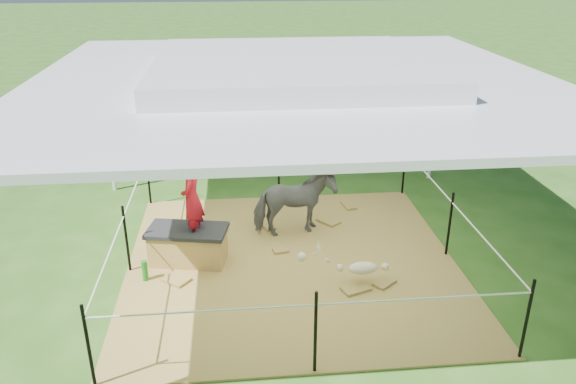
{
  "coord_description": "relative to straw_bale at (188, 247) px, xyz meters",
  "views": [
    {
      "loc": [
        -0.74,
        -6.87,
        4.08
      ],
      "look_at": [
        0.0,
        0.6,
        0.85
      ],
      "focal_mm": 35.0,
      "sensor_mm": 36.0,
      "label": 1
    }
  ],
  "objects": [
    {
      "name": "straw_bale",
      "position": [
        0.0,
        0.0,
        0.0
      ],
      "size": [
        1.1,
        0.7,
        0.46
      ],
      "primitive_type": "cube",
      "rotation": [
        0.0,
        0.0,
        -0.2
      ],
      "color": "#B08040",
      "rests_on": "hay_patch"
    },
    {
      "name": "canopy_tent",
      "position": [
        1.45,
        -0.17,
        2.43
      ],
      "size": [
        6.3,
        6.3,
        2.9
      ],
      "color": "silver",
      "rests_on": "ground"
    },
    {
      "name": "dark_cloth",
      "position": [
        0.0,
        0.0,
        0.26
      ],
      "size": [
        1.18,
        0.77,
        0.06
      ],
      "primitive_type": "cube",
      "rotation": [
        0.0,
        0.0,
        -0.2
      ],
      "color": "black",
      "rests_on": "straw_bale"
    },
    {
      "name": "green_bottle",
      "position": [
        -0.55,
        -0.45,
        -0.09
      ],
      "size": [
        0.09,
        0.09,
        0.28
      ],
      "primitive_type": "cylinder",
      "rotation": [
        0.0,
        0.0,
        -0.2
      ],
      "color": "#1C801E",
      "rests_on": "hay_patch"
    },
    {
      "name": "ground",
      "position": [
        1.45,
        -0.17,
        -0.26
      ],
      "size": [
        90.0,
        90.0,
        0.0
      ],
      "primitive_type": "plane",
      "color": "#2D5919",
      "rests_on": "ground"
    },
    {
      "name": "hay_patch",
      "position": [
        1.45,
        -0.17,
        -0.24
      ],
      "size": [
        4.6,
        4.6,
        0.03
      ],
      "primitive_type": "cube",
      "color": "brown",
      "rests_on": "ground"
    },
    {
      "name": "rope_fence",
      "position": [
        1.45,
        -0.17,
        0.39
      ],
      "size": [
        4.54,
        4.54,
        1.0
      ],
      "color": "black",
      "rests_on": "ground"
    },
    {
      "name": "distant_person",
      "position": [
        3.31,
        7.28,
        0.25
      ],
      "size": [
        0.52,
        0.42,
        1.01
      ],
      "primitive_type": "imported",
      "rotation": [
        0.0,
        0.0,
        3.06
      ],
      "color": "#2F5FB0",
      "rests_on": "ground"
    },
    {
      "name": "picnic_table_near",
      "position": [
        3.59,
        7.86,
        0.09
      ],
      "size": [
        2.05,
        1.89,
        0.7
      ],
      "primitive_type": "cube",
      "rotation": [
        0.0,
        0.0,
        0.53
      ],
      "color": "brown",
      "rests_on": "ground"
    },
    {
      "name": "foal",
      "position": [
        2.31,
        -0.83,
        0.04
      ],
      "size": [
        0.99,
        0.57,
        0.54
      ],
      "primitive_type": null,
      "rotation": [
        0.0,
        0.0,
        0.03
      ],
      "color": "#C9B693",
      "rests_on": "hay_patch"
    },
    {
      "name": "pink_hat",
      "position": [
        1.58,
        0.68,
        0.88
      ],
      "size": [
        0.32,
        0.32,
        0.15
      ],
      "primitive_type": "cylinder",
      "color": "#FF93CE",
      "rests_on": "pony"
    },
    {
      "name": "pony",
      "position": [
        1.58,
        0.68,
        0.29
      ],
      "size": [
        1.31,
        0.81,
        1.03
      ],
      "primitive_type": "imported",
      "rotation": [
        0.0,
        0.0,
        1.79
      ],
      "color": "#46474B",
      "rests_on": "hay_patch"
    },
    {
      "name": "picnic_table_far",
      "position": [
        7.16,
        8.64,
        0.12
      ],
      "size": [
        2.22,
        2.1,
        0.75
      ],
      "primitive_type": "cube",
      "rotation": [
        0.0,
        0.0,
        -0.61
      ],
      "color": "brown",
      "rests_on": "ground"
    },
    {
      "name": "trash_barrel",
      "position": [
        5.06,
        5.66,
        0.17
      ],
      "size": [
        0.71,
        0.71,
        0.85
      ],
      "primitive_type": "cylinder",
      "rotation": [
        0.0,
        0.0,
        0.37
      ],
      "color": "blue",
      "rests_on": "ground"
    },
    {
      "name": "woman",
      "position": [
        0.1,
        0.0,
        0.84
      ],
      "size": [
        0.38,
        0.5,
        1.23
      ],
      "primitive_type": "imported",
      "rotation": [
        0.0,
        0.0,
        -1.77
      ],
      "color": "red",
      "rests_on": "straw_bale"
    }
  ]
}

